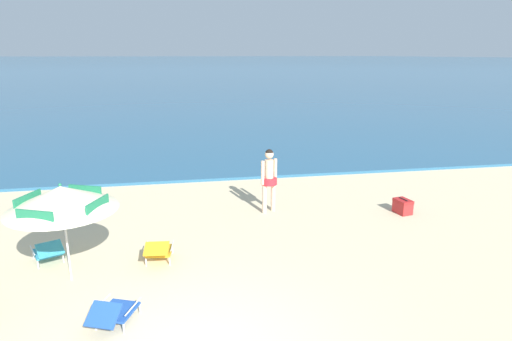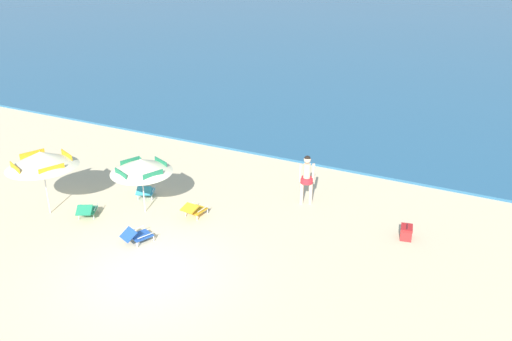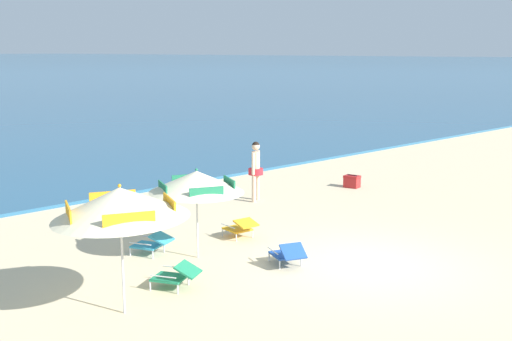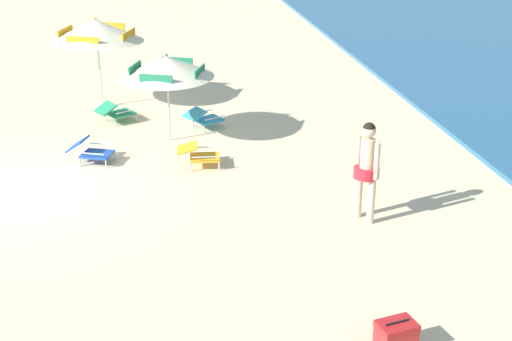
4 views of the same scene
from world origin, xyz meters
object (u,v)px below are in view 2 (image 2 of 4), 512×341
at_px(beach_umbrella_striped_second, 41,159).
at_px(lounge_chair_spare_folded, 194,209).
at_px(person_standing_near_shore, 307,176).
at_px(lounge_chair_under_umbrella, 145,191).
at_px(beach_umbrella_striped_main, 141,166).
at_px(lounge_chair_beside_umbrella, 87,210).
at_px(cooler_box, 406,232).
at_px(lounge_chair_facing_sea, 137,235).

bearing_deg(beach_umbrella_striped_second, lounge_chair_spare_folded, 23.70).
bearing_deg(person_standing_near_shore, lounge_chair_under_umbrella, -157.31).
relative_size(lounge_chair_under_umbrella, lounge_chair_spare_folded, 1.11).
relative_size(beach_umbrella_striped_main, lounge_chair_beside_umbrella, 2.60).
relative_size(person_standing_near_shore, cooler_box, 3.26).
height_order(beach_umbrella_striped_second, cooler_box, beach_umbrella_striped_second).
bearing_deg(lounge_chair_beside_umbrella, beach_umbrella_striped_second, -166.37).
height_order(beach_umbrella_striped_main, lounge_chair_spare_folded, beach_umbrella_striped_main).
bearing_deg(lounge_chair_spare_folded, lounge_chair_beside_umbrella, -152.39).
bearing_deg(lounge_chair_spare_folded, lounge_chair_under_umbrella, 170.48).
xyz_separation_m(lounge_chair_beside_umbrella, lounge_chair_facing_sea, (2.50, -0.55, -0.00)).
xyz_separation_m(lounge_chair_under_umbrella, lounge_chair_spare_folded, (2.29, -0.38, 0.00)).
height_order(lounge_chair_under_umbrella, person_standing_near_shore, person_standing_near_shore).
bearing_deg(person_standing_near_shore, lounge_chair_beside_umbrella, -145.29).
height_order(beach_umbrella_striped_second, lounge_chair_beside_umbrella, beach_umbrella_striped_second).
bearing_deg(lounge_chair_spare_folded, cooler_box, 15.20).
bearing_deg(lounge_chair_under_umbrella, lounge_chair_spare_folded, -9.52).
relative_size(lounge_chair_under_umbrella, lounge_chair_beside_umbrella, 0.99).
height_order(beach_umbrella_striped_second, lounge_chair_facing_sea, beach_umbrella_striped_second).
height_order(lounge_chair_spare_folded, person_standing_near_shore, person_standing_near_shore).
bearing_deg(person_standing_near_shore, beach_umbrella_striped_main, -146.74).
distance_m(beach_umbrella_striped_second, lounge_chair_facing_sea, 4.21).
distance_m(beach_umbrella_striped_second, lounge_chair_spare_folded, 5.18).
bearing_deg(person_standing_near_shore, cooler_box, -12.12).
height_order(lounge_chair_beside_umbrella, person_standing_near_shore, person_standing_near_shore).
bearing_deg(cooler_box, beach_umbrella_striped_main, -164.79).
bearing_deg(lounge_chair_under_umbrella, beach_umbrella_striped_second, -133.01).
bearing_deg(lounge_chair_beside_umbrella, lounge_chair_spare_folded, 27.61).
relative_size(lounge_chair_spare_folded, person_standing_near_shore, 0.50).
bearing_deg(person_standing_near_shore, lounge_chair_spare_folded, -138.85).
bearing_deg(cooler_box, lounge_chair_spare_folded, -164.80).
bearing_deg(beach_umbrella_striped_main, lounge_chair_beside_umbrella, -141.03).
distance_m(lounge_chair_under_umbrella, lounge_chair_spare_folded, 2.32).
height_order(beach_umbrella_striped_main, beach_umbrella_striped_second, beach_umbrella_striped_second).
distance_m(lounge_chair_facing_sea, lounge_chair_spare_folded, 2.28).
bearing_deg(lounge_chair_facing_sea, lounge_chair_under_umbrella, 122.63).
relative_size(beach_umbrella_striped_main, beach_umbrella_striped_second, 0.84).
bearing_deg(beach_umbrella_striped_main, lounge_chair_facing_sea, -59.23).
relative_size(lounge_chair_under_umbrella, lounge_chair_facing_sea, 0.98).
xyz_separation_m(beach_umbrella_striped_main, lounge_chair_beside_umbrella, (-1.47, -1.19, -1.42)).
bearing_deg(lounge_chair_facing_sea, lounge_chair_beside_umbrella, 167.63).
relative_size(beach_umbrella_striped_main, lounge_chair_under_umbrella, 2.64).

